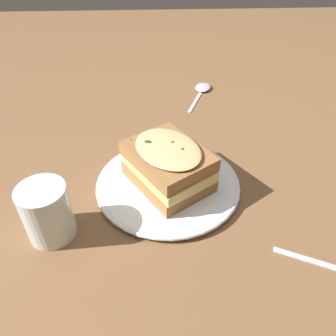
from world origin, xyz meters
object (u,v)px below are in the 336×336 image
object	(u,v)px
water_glass	(47,212)
spoon	(202,89)
sandwich	(168,165)
dinner_plate	(168,184)

from	to	relation	value
water_glass	spoon	size ratio (longest dim) A/B	0.57
sandwich	spoon	distance (m)	0.39
sandwich	spoon	xyz separation A→B (m)	(0.38, -0.11, -0.05)
spoon	dinner_plate	bearing A→B (deg)	-84.34
spoon	sandwich	bearing A→B (deg)	-84.39
dinner_plate	water_glass	world-z (taller)	water_glass
dinner_plate	spoon	bearing A→B (deg)	-16.40
sandwich	water_glass	size ratio (longest dim) A/B	1.96
sandwich	dinner_plate	bearing A→B (deg)	-177.23
dinner_plate	sandwich	xyz separation A→B (m)	(0.00, 0.00, 0.04)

